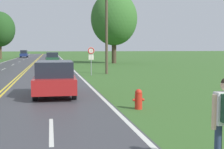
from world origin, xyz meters
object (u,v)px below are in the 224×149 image
object	(u,v)px
traffic_sign	(91,54)
car_dark_green_suv_approaching	(52,58)
tree_behind_sign	(114,19)
tree_mid_treeline	(0,29)
fire_hydrant	(139,99)
car_red_suv_nearest	(55,78)
car_dark_blue_van_mid_near	(24,54)

from	to	relation	value
traffic_sign	car_dark_green_suv_approaching	size ratio (longest dim) A/B	0.56
traffic_sign	tree_behind_sign	xyz separation A→B (m)	(6.07, 19.88, 4.86)
car_dark_green_suv_approaching	tree_mid_treeline	bearing A→B (deg)	-157.39
fire_hydrant	car_red_suv_nearest	bearing A→B (deg)	127.94
tree_mid_treeline	car_dark_green_suv_approaching	bearing A→B (deg)	-65.00
traffic_sign	tree_behind_sign	size ratio (longest dim) A/B	0.23
traffic_sign	car_red_suv_nearest	distance (m)	11.35
car_red_suv_nearest	car_dark_blue_van_mid_near	distance (m)	63.09
car_dark_green_suv_approaching	car_dark_blue_van_mid_near	size ratio (longest dim) A/B	1.01
traffic_sign	tree_mid_treeline	xyz separation A→B (m)	(-13.63, 42.05, 4.35)
car_dark_green_suv_approaching	car_dark_blue_van_mid_near	distance (m)	32.97
tree_behind_sign	car_red_suv_nearest	world-z (taller)	tree_behind_sign
tree_mid_treeline	car_dark_green_suv_approaching	size ratio (longest dim) A/B	2.26
car_red_suv_nearest	traffic_sign	bearing A→B (deg)	164.72
car_red_suv_nearest	car_dark_green_suv_approaching	size ratio (longest dim) A/B	0.97
tree_behind_sign	car_red_suv_nearest	xyz separation A→B (m)	(-9.28, -30.73, -5.78)
tree_mid_treeline	car_red_suv_nearest	world-z (taller)	tree_mid_treeline
fire_hydrant	traffic_sign	bearing A→B (deg)	89.65
fire_hydrant	car_dark_blue_van_mid_near	size ratio (longest dim) A/B	0.18
traffic_sign	car_dark_blue_van_mid_near	distance (m)	52.81
tree_behind_sign	car_red_suv_nearest	bearing A→B (deg)	-106.81
fire_hydrant	car_dark_blue_van_mid_near	world-z (taller)	car_dark_blue_van_mid_near
tree_behind_sign	car_dark_blue_van_mid_near	xyz separation A→B (m)	(-15.71, 32.03, -5.77)
tree_behind_sign	car_dark_green_suv_approaching	bearing A→B (deg)	-178.20
traffic_sign	car_dark_green_suv_approaching	distance (m)	19.86
car_dark_green_suv_approaching	fire_hydrant	bearing A→B (deg)	2.70
car_red_suv_nearest	fire_hydrant	bearing A→B (deg)	39.17
car_dark_blue_van_mid_near	car_red_suv_nearest	bearing A→B (deg)	-174.23
fire_hydrant	car_dark_blue_van_mid_near	bearing A→B (deg)	98.14
fire_hydrant	car_red_suv_nearest	distance (m)	5.11
traffic_sign	car_dark_green_suv_approaching	xyz separation A→B (m)	(-3.16, 19.59, -0.91)
car_red_suv_nearest	car_dark_green_suv_approaching	distance (m)	30.43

